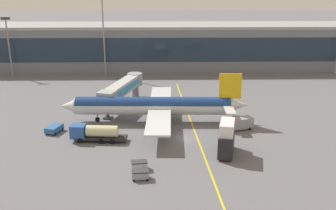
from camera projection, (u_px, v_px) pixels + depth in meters
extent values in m
plane|color=slate|center=(185.00, 138.00, 74.89)|extent=(700.00, 700.00, 0.00)
cube|color=yellow|center=(196.00, 134.00, 76.84)|extent=(4.78, 79.89, 0.01)
cube|color=slate|center=(142.00, 47.00, 134.96)|extent=(153.33, 19.36, 14.32)
cube|color=#1E2D42|center=(141.00, 50.00, 125.48)|extent=(148.73, 0.16, 8.02)
cube|color=#99999E|center=(142.00, 26.00, 132.59)|extent=(156.39, 19.75, 1.00)
cylinder|color=silver|center=(153.00, 106.00, 82.60)|extent=(34.33, 4.65, 3.68)
cylinder|color=navy|center=(153.00, 105.00, 82.50)|extent=(33.65, 4.48, 3.53)
cone|color=silver|center=(69.00, 106.00, 82.75)|extent=(3.78, 3.60, 3.50)
cone|color=silver|center=(238.00, 105.00, 82.33)|extent=(4.50, 3.25, 3.13)
cube|color=gold|center=(230.00, 86.00, 81.04)|extent=(4.79, 0.50, 5.52)
cube|color=silver|center=(229.00, 110.00, 78.80)|extent=(2.17, 5.94, 0.24)
cube|color=silver|center=(225.00, 99.00, 85.80)|extent=(2.17, 5.94, 0.24)
cube|color=silver|center=(159.00, 122.00, 74.09)|extent=(5.21, 14.51, 0.40)
cube|color=silver|center=(161.00, 96.00, 91.26)|extent=(5.21, 14.51, 0.40)
cylinder|color=#939399|center=(154.00, 124.00, 76.96)|extent=(2.89, 2.10, 2.02)
cylinder|color=#939399|center=(156.00, 104.00, 89.21)|extent=(2.89, 2.10, 2.02)
cylinder|color=black|center=(97.00, 119.00, 83.65)|extent=(1.01, 0.43, 1.00)
cylinder|color=slate|center=(97.00, 116.00, 83.38)|extent=(0.20, 0.20, 1.72)
cylinder|color=black|center=(162.00, 122.00, 81.96)|extent=(1.01, 0.43, 1.00)
cylinder|color=slate|center=(162.00, 118.00, 81.69)|extent=(0.20, 0.20, 1.72)
cylinder|color=black|center=(163.00, 117.00, 85.11)|extent=(1.01, 0.43, 1.00)
cylinder|color=slate|center=(163.00, 113.00, 84.84)|extent=(0.20, 0.20, 1.72)
cube|color=#B2B7BC|center=(122.00, 88.00, 92.35)|extent=(8.02, 18.08, 2.80)
cube|color=#2D84C6|center=(122.00, 88.00, 92.34)|extent=(7.31, 15.36, 1.54)
cube|color=#9EA3A8|center=(107.00, 98.00, 84.12)|extent=(4.37, 4.10, 2.94)
cylinder|color=#4C4C51|center=(108.00, 111.00, 85.09)|extent=(0.70, 0.70, 3.46)
cube|color=#262628|center=(108.00, 118.00, 85.58)|extent=(2.24, 2.24, 0.30)
cylinder|color=gray|center=(135.00, 79.00, 100.58)|extent=(3.90, 3.90, 3.08)
cylinder|color=gray|center=(135.00, 90.00, 101.55)|extent=(1.80, 1.80, 3.46)
cube|color=#232326|center=(101.00, 137.00, 73.26)|extent=(10.16, 3.24, 0.50)
cube|color=#26519E|center=(78.00, 131.00, 73.10)|extent=(2.98, 2.70, 2.50)
cube|color=black|center=(72.00, 128.00, 73.01)|extent=(0.33, 2.31, 1.12)
cylinder|color=beige|center=(102.00, 131.00, 72.82)|extent=(6.15, 2.64, 2.20)
cylinder|color=black|center=(80.00, 141.00, 72.41)|extent=(1.02, 0.42, 1.00)
cylinder|color=black|center=(83.00, 136.00, 74.66)|extent=(1.02, 0.42, 1.00)
cylinder|color=black|center=(101.00, 141.00, 72.19)|extent=(1.02, 0.42, 1.00)
cylinder|color=black|center=(104.00, 136.00, 74.45)|extent=(1.02, 0.42, 1.00)
cylinder|color=black|center=(112.00, 141.00, 72.08)|extent=(1.02, 0.42, 1.00)
cylinder|color=black|center=(115.00, 137.00, 74.34)|extent=(1.02, 0.42, 1.00)
cube|color=gray|center=(239.00, 123.00, 78.90)|extent=(6.22, 3.91, 2.20)
cube|color=black|center=(233.00, 122.00, 78.35)|extent=(2.55, 2.58, 0.66)
cylinder|color=black|center=(232.00, 131.00, 77.70)|extent=(0.65, 0.42, 0.60)
cylinder|color=black|center=(227.00, 127.00, 79.57)|extent=(0.65, 0.42, 0.60)
cylinder|color=black|center=(250.00, 129.00, 78.92)|extent=(0.65, 0.42, 0.60)
cylinder|color=black|center=(245.00, 125.00, 80.78)|extent=(0.65, 0.42, 0.60)
cube|color=black|center=(226.00, 143.00, 67.37)|extent=(4.08, 7.20, 3.80)
cube|color=silver|center=(227.00, 128.00, 66.12)|extent=(3.54, 5.52, 2.20)
cylinder|color=black|center=(221.00, 146.00, 70.40)|extent=(0.39, 0.64, 0.60)
cylinder|color=black|center=(233.00, 147.00, 69.92)|extent=(0.39, 0.64, 0.60)
cylinder|color=black|center=(218.00, 157.00, 65.99)|extent=(0.39, 0.64, 0.60)
cylinder|color=black|center=(231.00, 159.00, 65.51)|extent=(0.39, 0.64, 0.60)
cube|color=#285B9E|center=(54.00, 128.00, 77.54)|extent=(3.35, 4.32, 1.10)
cube|color=black|center=(57.00, 126.00, 78.34)|extent=(2.38, 1.90, 0.33)
cylinder|color=black|center=(54.00, 128.00, 79.20)|extent=(0.42, 0.65, 0.60)
cylinder|color=black|center=(62.00, 129.00, 78.64)|extent=(0.42, 0.65, 0.60)
cylinder|color=black|center=(46.00, 133.00, 76.78)|extent=(0.42, 0.65, 0.60)
cylinder|color=black|center=(55.00, 134.00, 76.21)|extent=(0.42, 0.65, 0.60)
cube|color=gray|center=(140.00, 175.00, 59.14)|extent=(2.74, 1.77, 1.10)
cube|color=#333338|center=(140.00, 171.00, 58.92)|extent=(2.80, 1.80, 0.10)
cylinder|color=black|center=(134.00, 181.00, 58.48)|extent=(0.37, 0.16, 0.36)
cylinder|color=black|center=(134.00, 176.00, 59.89)|extent=(0.37, 0.16, 0.36)
cylinder|color=black|center=(147.00, 180.00, 58.73)|extent=(0.37, 0.16, 0.36)
cylinder|color=black|center=(147.00, 175.00, 60.14)|extent=(0.37, 0.16, 0.36)
cube|color=#B2B7BC|center=(139.00, 165.00, 62.16)|extent=(2.74, 1.77, 1.10)
cube|color=#333338|center=(139.00, 162.00, 61.94)|extent=(2.80, 1.80, 0.10)
cylinder|color=black|center=(133.00, 171.00, 61.50)|extent=(0.37, 0.16, 0.36)
cylinder|color=black|center=(133.00, 167.00, 62.91)|extent=(0.37, 0.16, 0.36)
cylinder|color=black|center=(146.00, 170.00, 61.75)|extent=(0.37, 0.16, 0.36)
cylinder|color=black|center=(145.00, 166.00, 63.16)|extent=(0.37, 0.16, 0.36)
cylinder|color=gray|center=(9.00, 48.00, 122.18)|extent=(0.44, 0.44, 18.04)
cube|color=#333338|center=(5.00, 18.00, 119.26)|extent=(2.80, 0.50, 0.80)
cylinder|color=gray|center=(104.00, 37.00, 121.69)|extent=(0.44, 0.44, 24.95)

